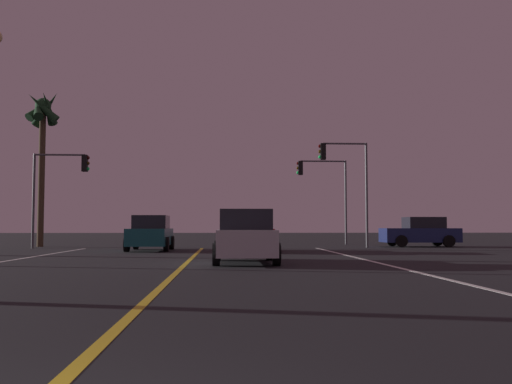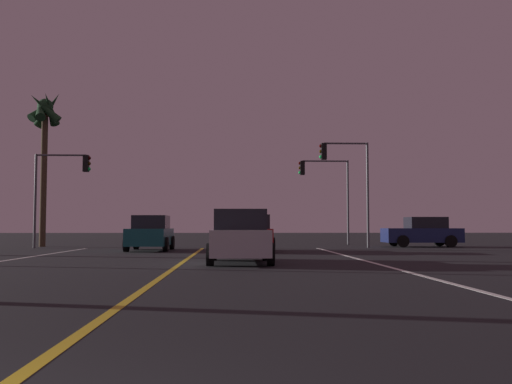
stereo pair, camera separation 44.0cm
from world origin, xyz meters
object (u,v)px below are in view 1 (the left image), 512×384
object	(u,v)px
car_ahead_far	(252,234)
traffic_light_near_left	(61,178)
car_crossing_side	(421,232)
traffic_light_far_right	(322,182)
car_oncoming	(151,234)
traffic_light_near_right	(344,170)
palm_tree_left_far	(43,122)
car_lead_same_lane	(245,237)

from	to	relation	value
car_ahead_far	traffic_light_near_left	xyz separation A→B (m)	(-10.05, 4.49, 2.95)
car_ahead_far	car_crossing_side	world-z (taller)	same
car_ahead_far	traffic_light_far_right	xyz separation A→B (m)	(5.02, 9.99, 3.23)
traffic_light_near_left	traffic_light_far_right	world-z (taller)	traffic_light_far_right
car_ahead_far	car_oncoming	world-z (taller)	same
car_crossing_side	traffic_light_near_right	size ratio (longest dim) A/B	0.74
car_crossing_side	palm_tree_left_far	xyz separation A→B (m)	(-21.80, 1.00, 6.37)
car_oncoming	car_crossing_side	world-z (taller)	same
traffic_light_near_left	car_oncoming	bearing A→B (deg)	-30.96
car_crossing_side	traffic_light_far_right	distance (m)	7.28
traffic_light_near_right	traffic_light_far_right	xyz separation A→B (m)	(-0.31, 5.50, -0.21)
car_crossing_side	palm_tree_left_far	size ratio (longest dim) A/B	0.47
car_lead_same_lane	palm_tree_left_far	world-z (taller)	palm_tree_left_far
car_oncoming	traffic_light_far_right	bearing A→B (deg)	131.15
car_crossing_side	palm_tree_left_far	world-z (taller)	palm_tree_left_far
traffic_light_far_right	car_crossing_side	bearing A→B (deg)	139.57
car_ahead_far	car_crossing_side	distance (m)	11.52
car_crossing_side	traffic_light_near_left	bearing A→B (deg)	3.62
car_oncoming	car_lead_same_lane	size ratio (longest dim) A/B	1.00
car_crossing_side	traffic_light_near_left	xyz separation A→B (m)	(-20.03, -1.27, 2.95)
car_ahead_far	car_lead_same_lane	size ratio (longest dim) A/B	1.00
car_ahead_far	traffic_light_near_right	distance (m)	7.76
traffic_light_near_left	car_lead_same_lane	bearing A→B (deg)	-53.43
traffic_light_near_left	palm_tree_left_far	world-z (taller)	palm_tree_left_far
car_oncoming	traffic_light_near_right	size ratio (longest dim) A/B	0.74
car_crossing_side	traffic_light_near_left	size ratio (longest dim) A/B	0.85
car_ahead_far	car_oncoming	xyz separation A→B (m)	(-4.85, 1.37, 0.00)
car_crossing_side	traffic_light_near_right	xyz separation A→B (m)	(-4.66, -1.27, 3.43)
car_ahead_far	palm_tree_left_far	distance (m)	15.03
car_crossing_side	traffic_light_far_right	xyz separation A→B (m)	(-4.97, 4.23, 3.23)
car_crossing_side	traffic_light_far_right	world-z (taller)	traffic_light_far_right
car_lead_same_lane	palm_tree_left_far	bearing A→B (deg)	36.77
car_ahead_far	car_lead_same_lane	world-z (taller)	same
traffic_light_near_left	traffic_light_near_right	bearing A→B (deg)	-0.00
car_oncoming	car_lead_same_lane	bearing A→B (deg)	23.83
car_oncoming	traffic_light_near_left	xyz separation A→B (m)	(-5.20, 3.12, 2.95)
traffic_light_near_right	palm_tree_left_far	size ratio (longest dim) A/B	0.64
traffic_light_far_right	palm_tree_left_far	bearing A→B (deg)	10.87
car_lead_same_lane	traffic_light_near_right	bearing A→B (deg)	-24.94
car_ahead_far	car_oncoming	size ratio (longest dim) A/B	1.00
traffic_light_near_right	traffic_light_far_right	bearing A→B (deg)	-86.81
car_lead_same_lane	car_crossing_side	bearing A→B (deg)	-37.08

